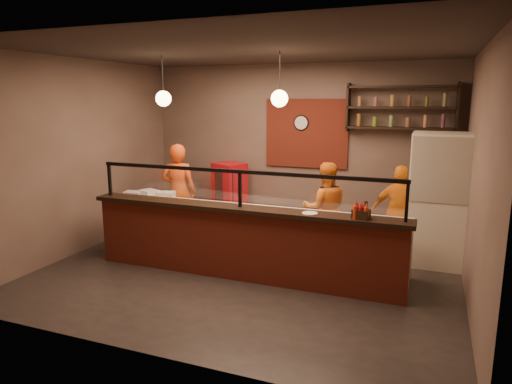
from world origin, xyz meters
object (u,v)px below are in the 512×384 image
at_px(cook_mid, 325,209).
at_px(condiment_caddy, 361,214).
at_px(cook_left, 179,191).
at_px(red_cooler, 230,195).
at_px(wall_clock, 301,123).
at_px(pizza_dough, 256,209).
at_px(fridge, 438,199).
at_px(pepper_mill, 366,209).
at_px(cook_right, 400,213).

distance_m(cook_mid, condiment_caddy, 1.75).
height_order(cook_left, cook_mid, cook_left).
distance_m(cook_left, red_cooler, 1.20).
bearing_deg(wall_clock, cook_mid, -58.35).
xyz_separation_m(red_cooler, pizza_dough, (1.31, -1.89, 0.26)).
relative_size(fridge, pepper_mill, 10.07).
xyz_separation_m(wall_clock, cook_right, (1.95, -1.05, -1.34)).
height_order(cook_mid, red_cooler, cook_mid).
distance_m(cook_left, pepper_mill, 3.80).
xyz_separation_m(condiment_caddy, pepper_mill, (0.04, 0.11, 0.04)).
height_order(cook_right, pizza_dough, cook_right).
relative_size(cook_mid, condiment_caddy, 7.48).
xyz_separation_m(wall_clock, cook_mid, (0.78, -1.27, -1.33)).
bearing_deg(pepper_mill, cook_mid, 120.67).
bearing_deg(red_cooler, fridge, 13.25).
bearing_deg(fridge, pizza_dough, -156.05).
relative_size(cook_left, red_cooler, 1.36).
bearing_deg(cook_left, red_cooler, -131.11).
distance_m(wall_clock, red_cooler, 2.02).
height_order(red_cooler, pizza_dough, red_cooler).
bearing_deg(red_cooler, pizza_dough, -30.89).
xyz_separation_m(pizza_dough, pepper_mill, (1.69, -0.48, 0.26)).
distance_m(red_cooler, condiment_caddy, 3.89).
bearing_deg(cook_mid, condiment_caddy, 96.85).
relative_size(cook_left, pizza_dough, 3.30).
bearing_deg(pizza_dough, cook_mid, 47.36).
xyz_separation_m(cook_right, condiment_caddy, (-0.37, -1.74, 0.36)).
height_order(cook_left, fridge, fridge).
distance_m(cook_mid, pepper_mill, 1.69).
bearing_deg(cook_left, pizza_dough, 142.27).
height_order(fridge, condiment_caddy, fridge).
bearing_deg(fridge, cook_right, 177.81).
distance_m(pizza_dough, condiment_caddy, 1.77).
height_order(condiment_caddy, pepper_mill, pepper_mill).
distance_m(wall_clock, pizza_dough, 2.50).
relative_size(wall_clock, condiment_caddy, 1.45).
height_order(cook_left, condiment_caddy, cook_left).
height_order(pizza_dough, condiment_caddy, condiment_caddy).
relative_size(wall_clock, pizza_dough, 0.56).
xyz_separation_m(cook_mid, cook_right, (1.17, 0.22, -0.01)).
distance_m(cook_left, cook_mid, 2.71).
relative_size(wall_clock, cook_left, 0.17).
relative_size(pizza_dough, pepper_mill, 2.62).
relative_size(cook_mid, cook_right, 1.01).
relative_size(cook_right, condiment_caddy, 7.38).
bearing_deg(red_cooler, condiment_caddy, -15.63).
bearing_deg(condiment_caddy, cook_left, 157.64).
relative_size(red_cooler, pepper_mill, 6.37).
bearing_deg(wall_clock, fridge, -23.29).
xyz_separation_m(cook_mid, fridge, (1.72, 0.19, 0.25)).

